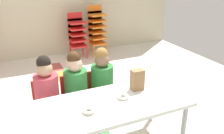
# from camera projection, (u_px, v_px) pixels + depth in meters

# --- Properties ---
(ground_plane) EXTENTS (6.14, 5.17, 0.02)m
(ground_plane) POSITION_uv_depth(u_px,v_px,m) (79.00, 118.00, 3.10)
(ground_plane) COLOR silver
(craft_table) EXTENTS (1.61, 0.70, 0.57)m
(craft_table) POSITION_uv_depth(u_px,v_px,m) (106.00, 108.00, 2.33)
(craft_table) COLOR white
(craft_table) RESTS_ON ground_plane
(seated_child_near_camera) EXTENTS (0.33, 0.33, 0.92)m
(seated_child_near_camera) POSITION_uv_depth(u_px,v_px,m) (46.00, 88.00, 2.63)
(seated_child_near_camera) COLOR red
(seated_child_near_camera) RESTS_ON ground_plane
(seated_child_middle_seat) EXTENTS (0.33, 0.33, 0.92)m
(seated_child_middle_seat) POSITION_uv_depth(u_px,v_px,m) (75.00, 83.00, 2.75)
(seated_child_middle_seat) COLOR red
(seated_child_middle_seat) RESTS_ON ground_plane
(seated_child_far_right) EXTENTS (0.32, 0.31, 0.92)m
(seated_child_far_right) POSITION_uv_depth(u_px,v_px,m) (102.00, 78.00, 2.88)
(seated_child_far_right) COLOR red
(seated_child_far_right) RESTS_ON ground_plane
(kid_chair_red_stack) EXTENTS (0.32, 0.30, 0.92)m
(kid_chair_red_stack) POSITION_uv_depth(u_px,v_px,m) (77.00, 33.00, 5.01)
(kid_chair_red_stack) COLOR red
(kid_chair_red_stack) RESTS_ON ground_plane
(kid_chair_orange_stack) EXTENTS (0.32, 0.30, 1.04)m
(kid_chair_orange_stack) POSITION_uv_depth(u_px,v_px,m) (97.00, 28.00, 5.16)
(kid_chair_orange_stack) COLOR orange
(kid_chair_orange_stack) RESTS_ON ground_plane
(paper_bag_brown) EXTENTS (0.13, 0.09, 0.22)m
(paper_bag_brown) POSITION_uv_depth(u_px,v_px,m) (137.00, 80.00, 2.54)
(paper_bag_brown) COLOR #9E754C
(paper_bag_brown) RESTS_ON craft_table
(paper_plate_near_edge) EXTENTS (0.18, 0.18, 0.01)m
(paper_plate_near_edge) POSITION_uv_depth(u_px,v_px,m) (89.00, 113.00, 2.15)
(paper_plate_near_edge) COLOR white
(paper_plate_near_edge) RESTS_ON craft_table
(paper_plate_center_table) EXTENTS (0.18, 0.18, 0.01)m
(paper_plate_center_table) POSITION_uv_depth(u_px,v_px,m) (111.00, 109.00, 2.22)
(paper_plate_center_table) COLOR white
(paper_plate_center_table) RESTS_ON craft_table
(donut_powdered_on_plate) EXTENTS (0.12, 0.12, 0.04)m
(donut_powdered_on_plate) POSITION_uv_depth(u_px,v_px,m) (89.00, 111.00, 2.14)
(donut_powdered_on_plate) COLOR white
(donut_powdered_on_plate) RESTS_ON craft_table
(donut_powdered_loose) EXTENTS (0.12, 0.12, 0.03)m
(donut_powdered_loose) POSITION_uv_depth(u_px,v_px,m) (123.00, 97.00, 2.40)
(donut_powdered_loose) COLOR white
(donut_powdered_loose) RESTS_ON craft_table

